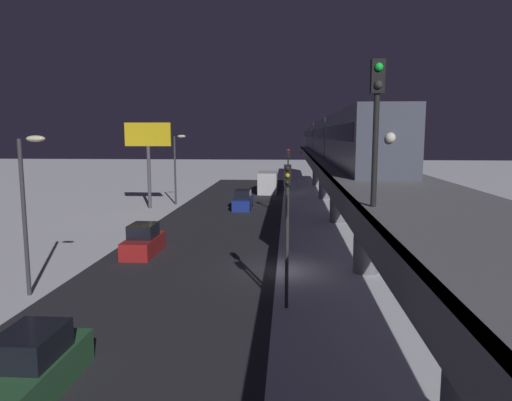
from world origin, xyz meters
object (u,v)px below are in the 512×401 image
Objects in this scene: subway_train at (325,136)px; sedan_green at (33,368)px; sedan_red at (144,242)px; traffic_light_near at (287,215)px; delivery_van at (268,182)px; sedan_blue at (243,201)px; rail_signal at (377,108)px; traffic_light_mid at (288,172)px; commercial_billboard at (148,143)px.

subway_train is 16.20× the size of sedan_green.
sedan_red is 13.43m from traffic_light_near.
sedan_red is 0.59× the size of delivery_van.
rail_signal is at bearing -78.67° from sedan_blue.
traffic_light_near is (-4.70, 28.38, 3.41)m from sedan_blue.
rail_signal is at bearing 95.85° from delivery_van.
sedan_red is at bearing 57.58° from traffic_light_mid.
subway_train is at bearing -115.78° from sedan_red.
rail_signal reaches higher than delivery_van.
sedan_green is at bearing -94.44° from sedan_blue.
commercial_billboard is at bearing -64.33° from rail_signal.
rail_signal is at bearing 87.44° from subway_train.
subway_train is 37.85m from traffic_light_near.
commercial_billboard is at bearing 26.56° from subway_train.
commercial_billboard is (16.89, -35.13, -1.59)m from rail_signal.
sedan_blue is 28.97m from traffic_light_near.
sedan_green is 0.71× the size of traffic_light_near.
sedan_blue is at bearing -44.81° from traffic_light_mid.
sedan_green is 11.23m from traffic_light_near.
subway_train is 18.52× the size of rail_signal.
sedan_green is 16.80m from sedan_red.
sedan_green is at bearing 2.95° from rail_signal.
commercial_billboard reaches higher than sedan_blue.
sedan_red is (11.71, -16.20, -7.62)m from rail_signal.
subway_train is at bearing -96.70° from traffic_light_near.
traffic_light_near reaches higher than sedan_red.
sedan_green is at bearing 84.56° from delivery_van.
commercial_billboard is at bearing -78.93° from sedan_green.
subway_train is 44.62m from rail_signal.
delivery_van is at bearing -128.56° from commercial_billboard.
traffic_light_near is at bearing -80.60° from sedan_blue.
sedan_blue and sedan_green have the same top height.
traffic_light_near is at bearing 83.30° from subway_train.
traffic_light_mid is (-2.70, 19.06, 2.85)m from delivery_van.
commercial_billboard is (6.98, -35.64, 6.03)m from sedan_green.
traffic_light_mid is (-9.30, -14.64, 3.40)m from sedan_red.
sedan_blue is at bearing -177.80° from commercial_billboard.
sedan_green is at bearing 45.51° from traffic_light_near.
subway_train is 10.01× the size of delivery_van.
traffic_light_near reaches higher than delivery_van.
sedan_blue is at bearing -78.67° from rail_signal.
subway_train is at bearing -92.56° from rail_signal.
traffic_light_mid is (-4.70, 4.67, 3.41)m from sedan_blue.
traffic_light_near is at bearing -134.49° from sedan_green.
subway_train is 14.78m from traffic_light_mid.
sedan_blue is 1.04× the size of sedan_green.
delivery_van is 19.46m from traffic_light_mid.
traffic_light_near is at bearing -71.29° from rail_signal.
sedan_red is 34.35m from delivery_van.
sedan_green is 32.42m from traffic_light_mid.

